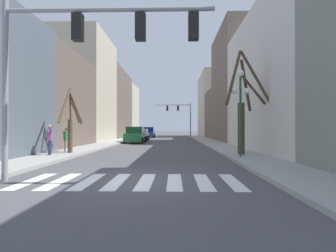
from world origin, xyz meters
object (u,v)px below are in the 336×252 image
Objects in this scene: car_driving_toward_lane at (149,133)px; car_at_intersection at (135,135)px; pedestrian_near_right_corner at (50,137)px; street_tree_right_far at (243,109)px; pedestrian_on_right_sidewalk at (67,137)px; street_lamp_right_corner at (240,95)px; street_tree_right_near at (71,122)px; traffic_signal_far at (180,112)px; traffic_signal_near at (85,45)px; car_parked_right_near at (141,135)px.

car_driving_toward_lane is 15.80m from car_at_intersection.
car_at_intersection is at bearing 157.25° from pedestrian_near_right_corner.
street_tree_right_far is (8.39, -29.88, 1.91)m from car_driving_toward_lane.
car_at_intersection is 14.89m from pedestrian_near_right_corner.
car_driving_toward_lane is 28.66m from pedestrian_on_right_sidewalk.
street_lamp_right_corner is 2.70× the size of pedestrian_near_right_corner.
street_tree_right_near is at bearing 139.90° from pedestrian_near_right_corner.
pedestrian_near_right_corner is (-2.67, -14.64, 0.32)m from car_at_intersection.
traffic_signal_far is 29.39m from pedestrian_near_right_corner.
pedestrian_on_right_sidewalk is 0.39× the size of street_tree_right_near.
traffic_signal_near reaches higher than car_parked_right_near.
street_tree_right_near is (-3.55, 7.84, -2.23)m from traffic_signal_near.
traffic_signal_far is at bearing 74.72° from street_tree_right_near.
pedestrian_near_right_corner is (-0.19, -1.88, 0.09)m from pedestrian_on_right_sidewalk.
street_tree_right_far reaches higher than car_parked_right_near.
street_lamp_right_corner is 10.81m from pedestrian_near_right_corner.
car_driving_toward_lane is 30.56m from pedestrian_near_right_corner.
car_at_intersection is (0.03, -15.80, -0.00)m from car_driving_toward_lane.
car_driving_toward_lane is at bearing 23.88° from pedestrian_on_right_sidewalk.
traffic_signal_far is 1.40× the size of car_driving_toward_lane.
car_parked_right_near is at bearing 110.80° from street_lamp_right_corner.
car_at_intersection is at bearing -179.17° from car_parked_right_near.
traffic_signal_near reaches higher than car_at_intersection.
car_driving_toward_lane is 29.23m from street_tree_right_near.
traffic_signal_far is at bearing 83.79° from traffic_signal_near.
pedestrian_near_right_corner is at bearing 172.72° from car_parked_right_near.
car_at_intersection is 0.73× the size of street_tree_right_far.
street_lamp_right_corner is (6.32, 5.81, -0.89)m from traffic_signal_near.
car_at_intersection reaches higher than pedestrian_on_right_sidewalk.
car_parked_right_near is 20.41m from pedestrian_near_right_corner.
traffic_signal_far reaches higher than car_parked_right_near.
pedestrian_on_right_sidewalk is at bearing 173.05° from street_tree_right_far.
street_lamp_right_corner is at bearing -75.38° from pedestrian_on_right_sidewalk.
traffic_signal_near is at bearing -175.77° from car_at_intersection.
car_parked_right_near is 2.45× the size of pedestrian_near_right_corner.
traffic_signal_near is 8.63m from street_lamp_right_corner.
pedestrian_on_right_sidewalk is at bearing 165.85° from street_lamp_right_corner.
pedestrian_on_right_sidewalk is at bearing 175.11° from car_driving_toward_lane.
traffic_signal_far is 27.75m from street_tree_right_far.
car_parked_right_near is 2.69× the size of pedestrian_on_right_sidewalk.
traffic_signal_far is 10.17m from car_parked_right_near.
street_lamp_right_corner is 1.10× the size of car_driving_toward_lane.
traffic_signal_near is at bearing -96.21° from traffic_signal_far.
street_tree_right_far reaches higher than pedestrian_near_right_corner.
street_tree_right_far is at bearing 80.49° from pedestrian_near_right_corner.
car_at_intersection is at bearing 94.23° from traffic_signal_near.
car_at_intersection is at bearing -111.62° from traffic_signal_far.
traffic_signal_near reaches higher than car_driving_toward_lane.
car_driving_toward_lane is 0.96× the size of car_at_intersection.
car_parked_right_near is 0.69× the size of street_tree_right_far.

